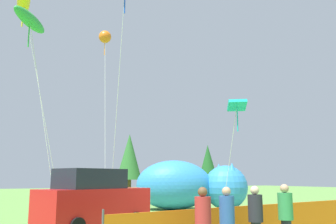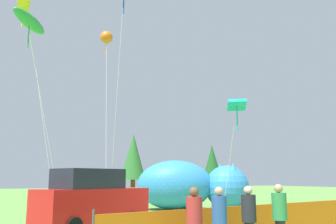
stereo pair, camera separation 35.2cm
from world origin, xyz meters
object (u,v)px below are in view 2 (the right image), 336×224
at_px(spectator_in_yellow_shirt, 220,219).
at_px(kite_orange_flower, 106,38).
at_px(spectator_in_grey_shirt, 280,215).
at_px(inflatable_cat, 190,187).
at_px(parked_car, 91,199).
at_px(spectator_in_red_shirt, 249,217).
at_px(folding_chair, 285,215).
at_px(spectator_in_black_shirt, 194,222).
at_px(kite_teal_diamond, 237,107).
at_px(kite_yellow_hero, 24,3).
at_px(kite_green_fish, 30,22).

xyz_separation_m(spectator_in_yellow_shirt, kite_orange_flower, (2.15, 15.77, 10.36)).
bearing_deg(spectator_in_grey_shirt, inflatable_cat, 68.92).
bearing_deg(parked_car, kite_orange_flower, 49.95).
bearing_deg(spectator_in_red_shirt, spectator_in_grey_shirt, -11.39).
distance_m(folding_chair, spectator_in_black_shirt, 7.48).
distance_m(folding_chair, kite_teal_diamond, 5.86).
xyz_separation_m(parked_car, spectator_in_red_shirt, (2.08, -6.73, -0.16)).
distance_m(spectator_in_yellow_shirt, kite_teal_diamond, 10.12).
bearing_deg(spectator_in_yellow_shirt, spectator_in_grey_shirt, -4.85).
bearing_deg(parked_car, folding_chair, -44.95).
bearing_deg(spectator_in_grey_shirt, folding_chair, 43.91).
height_order(inflatable_cat, spectator_in_black_shirt, inflatable_cat).
distance_m(spectator_in_red_shirt, spectator_in_black_shirt, 1.75).
relative_size(parked_car, spectator_in_yellow_shirt, 2.79).
bearing_deg(inflatable_cat, kite_teal_diamond, -69.07).
bearing_deg(parked_car, spectator_in_black_shirt, -106.93).
bearing_deg(kite_teal_diamond, spectator_in_yellow_shirt, -131.35).
distance_m(folding_chair, spectator_in_grey_shirt, 5.38).
bearing_deg(kite_teal_diamond, spectator_in_grey_shirt, -121.23).
bearing_deg(inflatable_cat, spectator_in_grey_shirt, -84.41).
distance_m(inflatable_cat, kite_yellow_hero, 13.68).
xyz_separation_m(spectator_in_black_shirt, spectator_in_yellow_shirt, (0.82, 0.19, -0.00)).
bearing_deg(kite_yellow_hero, spectator_in_red_shirt, -66.97).
bearing_deg(spectator_in_black_shirt, kite_green_fish, 104.50).
bearing_deg(inflatable_cat, parked_car, -117.94).
bearing_deg(spectator_in_grey_shirt, kite_yellow_hero, 116.42).
height_order(spectator_in_red_shirt, kite_orange_flower, kite_orange_flower).
relative_size(folding_chair, spectator_in_red_shirt, 0.50).
bearing_deg(spectator_in_yellow_shirt, kite_green_fish, 109.06).
distance_m(spectator_in_grey_shirt, kite_orange_flower, 18.98).
relative_size(spectator_in_grey_shirt, kite_yellow_hero, 0.16).
bearing_deg(spectator_in_red_shirt, kite_green_fish, 113.65).
height_order(folding_chair, kite_teal_diamond, kite_teal_diamond).
height_order(spectator_in_black_shirt, kite_orange_flower, kite_orange_flower).
distance_m(spectator_in_black_shirt, kite_teal_diamond, 10.74).
height_order(inflatable_cat, kite_green_fish, kite_green_fish).
xyz_separation_m(spectator_in_grey_shirt, kite_orange_flower, (0.38, 15.92, 10.33)).
bearing_deg(kite_green_fish, spectator_in_red_shirt, -66.35).
bearing_deg(spectator_in_red_shirt, folding_chair, 36.86).
xyz_separation_m(folding_chair, spectator_in_black_shirt, (-6.46, -3.75, 0.43)).
distance_m(inflatable_cat, kite_green_fish, 12.84).
height_order(folding_chair, spectator_in_yellow_shirt, spectator_in_yellow_shirt).
xyz_separation_m(inflatable_cat, spectator_in_red_shirt, (-5.64, -12.22, -0.44)).
distance_m(folding_chair, spectator_in_red_shirt, 5.92).
xyz_separation_m(kite_green_fish, kite_teal_diamond, (9.47, -3.16, -3.74)).
bearing_deg(inflatable_cat, kite_green_fish, -140.66).
distance_m(parked_car, spectator_in_grey_shirt, 7.51).
bearing_deg(kite_green_fish, kite_orange_flower, 45.86).
distance_m(parked_car, kite_yellow_hero, 10.42).
bearing_deg(inflatable_cat, folding_chair, -69.37).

